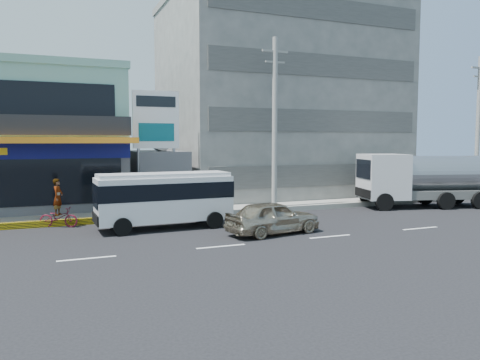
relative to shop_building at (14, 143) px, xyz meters
name	(u,v)px	position (x,y,z in m)	size (l,w,h in m)	color
ground	(221,247)	(8.00, -13.95, -4.00)	(120.00, 120.00, 0.00)	black
sidewalk	(244,205)	(13.00, -4.45, -3.85)	(70.00, 5.00, 0.30)	gray
shop_building	(14,143)	(0.00, 0.00, 0.00)	(12.40, 11.70, 8.00)	#4E4D53
concrete_building	(277,103)	(18.00, 1.05, 3.00)	(16.00, 12.00, 14.00)	gray
gap_structure	(155,179)	(8.00, -1.95, -2.25)	(3.00, 6.00, 3.50)	#4E4D53
satellite_dish	(158,150)	(8.00, -2.95, -0.42)	(1.50, 1.50, 0.15)	slate
billboard	(156,126)	(7.50, -4.75, 0.93)	(2.60, 0.18, 6.90)	gray
utility_pole_near	(275,123)	(14.00, -6.55, 1.15)	(1.60, 0.30, 10.00)	#999993
utility_pole_far	(478,126)	(30.00, -6.55, 1.15)	(1.60, 0.30, 10.00)	#999993
minibus	(164,195)	(6.85, -9.36, -2.43)	(6.32, 2.36, 2.62)	silver
sedan	(273,217)	(11.00, -12.45, -3.25)	(1.76, 4.36, 1.49)	tan
tanker_truck	(423,179)	(23.35, -8.39, -2.22)	(8.74, 4.55, 3.31)	silver
motorcycle_rider	(58,211)	(2.23, -7.15, -3.23)	(1.92, 1.31, 2.33)	#570C1D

